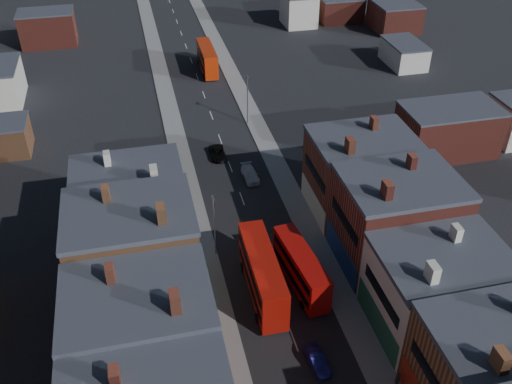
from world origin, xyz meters
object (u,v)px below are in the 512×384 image
car_1 (317,360)px  car_2 (218,153)px  ped_1 (216,351)px  bus_0 (262,274)px  bus_1 (301,268)px  bus_2 (207,58)px  car_3 (250,174)px  ped_3 (397,380)px

car_1 → car_2: size_ratio=0.85×
car_1 → ped_1: bearing=156.4°
bus_0 → bus_1: bus_0 is taller
bus_2 → ped_1: (-9.99, -66.63, -1.54)m
car_2 → bus_1: bearing=-82.4°
car_1 → car_2: 38.42m
bus_0 → car_1: (2.70, -10.08, -2.14)m
bus_2 → car_3: 37.81m
bus_0 → ped_1: 9.59m
bus_0 → ped_1: size_ratio=6.86×
ped_3 → car_3: bearing=30.1°
car_1 → ped_3: ped_3 is taller
bus_0 → bus_1: 4.31m
bus_0 → ped_3: 16.69m
car_1 → ped_3: 7.31m
car_2 → ped_1: 35.99m
bus_0 → car_3: 22.12m
car_2 → car_3: size_ratio=0.98×
bus_1 → ped_3: bearing=-79.3°
ped_1 → bus_2: bearing=-107.1°
car_3 → ped_3: size_ratio=2.41×
bus_0 → ped_1: (-6.13, -7.15, -1.78)m
bus_0 → car_3: (3.59, 21.72, -2.11)m
car_1 → ped_3: (6.11, -3.99, 0.44)m
car_1 → ped_1: ped_1 is taller
bus_1 → car_3: (-0.69, 21.35, -1.72)m
bus_0 → bus_1: (4.28, 0.37, -0.39)m
bus_2 → ped_3: size_ratio=5.72×
bus_1 → bus_2: 59.11m
car_1 → car_2: car_1 is taller
bus_2 → ped_1: 67.39m
ped_1 → bus_0: bearing=-139.2°
ped_3 → bus_1: bearing=39.2°
car_1 → car_3: bearing=83.1°
bus_2 → car_3: size_ratio=2.37×
bus_2 → ped_1: bus_2 is taller
bus_0 → bus_2: 59.61m
car_3 → bus_2: bearing=87.4°
car_3 → bus_0: bearing=-101.6°
bus_1 → ped_1: size_ratio=6.00×
car_1 → car_2: bearing=88.3°
car_3 → ped_3: 36.17m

